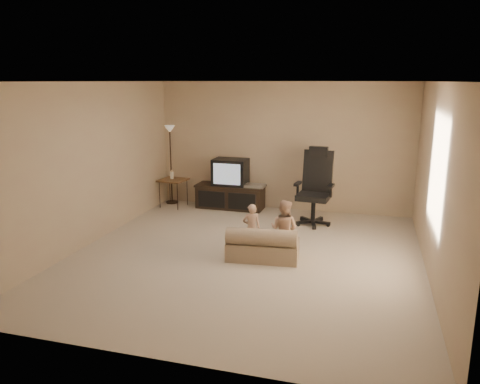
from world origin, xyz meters
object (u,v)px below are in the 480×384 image
Objects in this scene: office_chair at (315,197)px; side_table at (173,180)px; child_sofa at (263,246)px; toddler_left at (252,228)px; tv_stand at (231,188)px; toddler_right at (284,229)px; floor_lamp at (170,147)px.

side_table is (-2.92, 0.41, 0.05)m from office_chair.
office_chair is 1.29× the size of child_sofa.
child_sofa is 1.43× the size of toddler_left.
child_sofa is at bearing 112.67° from toddler_left.
toddler_left is (-0.23, 0.27, 0.17)m from child_sofa.
child_sofa is at bearing -63.01° from tv_stand.
office_chair is at bearing -82.94° from toddler_right.
floor_lamp is (-1.31, 0.06, 0.77)m from tv_stand.
toddler_left is at bearing 125.91° from child_sofa.
floor_lamp reaches higher than office_chair.
child_sofa is (2.42, -2.36, -0.35)m from side_table.
toddler_left is at bearing -65.09° from tv_stand.
floor_lamp reaches higher than tv_stand.
office_chair is 2.95m from side_table.
child_sofa is at bearing 41.27° from toddler_right.
office_chair reaches higher than child_sofa.
floor_lamp is at bearing 173.67° from office_chair.
side_table is 0.47× the size of floor_lamp.
side_table is at bearing -59.35° from floor_lamp.
child_sofa is 1.23× the size of toddler_right.
floor_lamp is at bearing 120.65° from side_table.
side_table is 1.03× the size of toddler_left.
toddler_right reaches higher than toddler_left.
side_table reaches higher than child_sofa.
toddler_right is at bearing 148.08° from toddler_left.
office_chair reaches higher than toddler_right.
tv_stand reaches higher than child_sofa.
toddler_left is at bearing -45.10° from floor_lamp.
office_chair is at bearing -8.05° from side_table.
office_chair is 2.03m from child_sofa.
office_chair reaches higher than side_table.
toddler_right is at bearing -56.70° from tv_stand.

